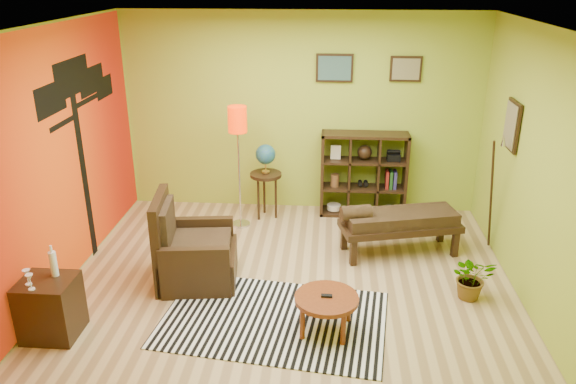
# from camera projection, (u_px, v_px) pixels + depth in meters

# --- Properties ---
(ground) EXTENTS (5.00, 5.00, 0.00)m
(ground) POSITION_uv_depth(u_px,v_px,m) (289.00, 284.00, 6.30)
(ground) COLOR tan
(ground) RESTS_ON ground
(room_shell) EXTENTS (5.04, 4.54, 2.82)m
(room_shell) POSITION_uv_depth(u_px,v_px,m) (280.00, 129.00, 5.65)
(room_shell) COLOR #9DB432
(room_shell) RESTS_ON ground
(zebra_rug) EXTENTS (2.39, 1.69, 0.01)m
(zebra_rug) POSITION_uv_depth(u_px,v_px,m) (274.00, 319.00, 5.67)
(zebra_rug) COLOR white
(zebra_rug) RESTS_ON ground
(coffee_table) EXTENTS (0.62, 0.62, 0.40)m
(coffee_table) POSITION_uv_depth(u_px,v_px,m) (327.00, 301.00, 5.39)
(coffee_table) COLOR maroon
(coffee_table) RESTS_ON ground
(armchair) EXTENTS (0.94, 0.95, 1.03)m
(armchair) POSITION_uv_depth(u_px,v_px,m) (192.00, 255.00, 6.28)
(armchair) COLOR black
(armchair) RESTS_ON ground
(side_cabinet) EXTENTS (0.50, 0.46, 0.91)m
(side_cabinet) POSITION_uv_depth(u_px,v_px,m) (50.00, 307.00, 5.34)
(side_cabinet) COLOR black
(side_cabinet) RESTS_ON ground
(floor_lamp) EXTENTS (0.25, 0.25, 1.67)m
(floor_lamp) POSITION_uv_depth(u_px,v_px,m) (238.00, 131.00, 7.25)
(floor_lamp) COLOR silver
(floor_lamp) RESTS_ON ground
(globe_table) EXTENTS (0.44, 0.44, 1.07)m
(globe_table) POSITION_uv_depth(u_px,v_px,m) (266.00, 163.00, 7.71)
(globe_table) COLOR black
(globe_table) RESTS_ON ground
(cube_shelf) EXTENTS (1.20, 0.35, 1.20)m
(cube_shelf) POSITION_uv_depth(u_px,v_px,m) (364.00, 175.00, 7.89)
(cube_shelf) COLOR black
(cube_shelf) RESTS_ON ground
(bench) EXTENTS (1.54, 0.86, 0.68)m
(bench) POSITION_uv_depth(u_px,v_px,m) (397.00, 221.00, 6.84)
(bench) COLOR black
(bench) RESTS_ON ground
(potted_plant) EXTENTS (0.47, 0.52, 0.39)m
(potted_plant) POSITION_uv_depth(u_px,v_px,m) (472.00, 282.00, 5.99)
(potted_plant) COLOR #26661E
(potted_plant) RESTS_ON ground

